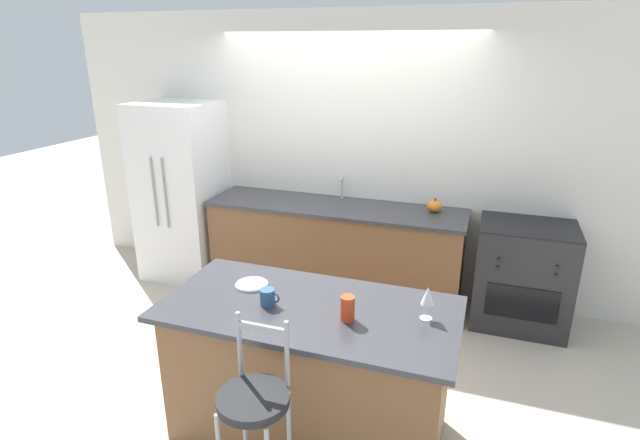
{
  "coord_description": "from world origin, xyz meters",
  "views": [
    {
      "loc": [
        1.35,
        -3.94,
        2.39
      ],
      "look_at": [
        0.17,
        -0.55,
        1.12
      ],
      "focal_mm": 28.0,
      "sensor_mm": 36.0,
      "label": 1
    }
  ],
  "objects_px": {
    "oven_range": "(522,275)",
    "pumpkin_decoration": "(435,206)",
    "dinner_plate": "(252,284)",
    "refrigerator": "(183,192)",
    "bar_stool_near": "(255,420)",
    "coffee_mug": "(268,297)",
    "tumbler_cup": "(348,308)",
    "wine_glass": "(428,296)"
  },
  "relations": [
    {
      "from": "dinner_plate",
      "to": "tumbler_cup",
      "type": "xyz_separation_m",
      "value": [
        0.7,
        -0.21,
        0.06
      ]
    },
    {
      "from": "bar_stool_near",
      "to": "tumbler_cup",
      "type": "relative_size",
      "value": 7.82
    },
    {
      "from": "oven_range",
      "to": "pumpkin_decoration",
      "type": "relative_size",
      "value": 6.88
    },
    {
      "from": "oven_range",
      "to": "tumbler_cup",
      "type": "distance_m",
      "value": 2.28
    },
    {
      "from": "bar_stool_near",
      "to": "coffee_mug",
      "type": "xyz_separation_m",
      "value": [
        -0.2,
        0.61,
        0.34
      ]
    },
    {
      "from": "dinner_plate",
      "to": "coffee_mug",
      "type": "relative_size",
      "value": 1.71
    },
    {
      "from": "refrigerator",
      "to": "wine_glass",
      "type": "relative_size",
      "value": 9.28
    },
    {
      "from": "dinner_plate",
      "to": "pumpkin_decoration",
      "type": "bearing_deg",
      "value": 63.13
    },
    {
      "from": "oven_range",
      "to": "pumpkin_decoration",
      "type": "bearing_deg",
      "value": 173.49
    },
    {
      "from": "oven_range",
      "to": "coffee_mug",
      "type": "distance_m",
      "value": 2.53
    },
    {
      "from": "wine_glass",
      "to": "tumbler_cup",
      "type": "relative_size",
      "value": 1.36
    },
    {
      "from": "refrigerator",
      "to": "tumbler_cup",
      "type": "bearing_deg",
      "value": -38.94
    },
    {
      "from": "refrigerator",
      "to": "tumbler_cup",
      "type": "relative_size",
      "value": 12.59
    },
    {
      "from": "bar_stool_near",
      "to": "dinner_plate",
      "type": "relative_size",
      "value": 5.43
    },
    {
      "from": "pumpkin_decoration",
      "to": "tumbler_cup",
      "type": "bearing_deg",
      "value": -96.47
    },
    {
      "from": "dinner_plate",
      "to": "wine_glass",
      "type": "bearing_deg",
      "value": -2.4
    },
    {
      "from": "bar_stool_near",
      "to": "wine_glass",
      "type": "distance_m",
      "value": 1.12
    },
    {
      "from": "dinner_plate",
      "to": "coffee_mug",
      "type": "bearing_deg",
      "value": -43.43
    },
    {
      "from": "tumbler_cup",
      "to": "pumpkin_decoration",
      "type": "relative_size",
      "value": 1.08
    },
    {
      "from": "oven_range",
      "to": "wine_glass",
      "type": "height_order",
      "value": "wine_glass"
    },
    {
      "from": "bar_stool_near",
      "to": "dinner_plate",
      "type": "xyz_separation_m",
      "value": [
        -0.4,
        0.8,
        0.3
      ]
    },
    {
      "from": "bar_stool_near",
      "to": "dinner_plate",
      "type": "bearing_deg",
      "value": 116.68
    },
    {
      "from": "oven_range",
      "to": "coffee_mug",
      "type": "height_order",
      "value": "coffee_mug"
    },
    {
      "from": "tumbler_cup",
      "to": "pumpkin_decoration",
      "type": "distance_m",
      "value": 2.06
    },
    {
      "from": "refrigerator",
      "to": "coffee_mug",
      "type": "bearing_deg",
      "value": -45.49
    },
    {
      "from": "refrigerator",
      "to": "bar_stool_near",
      "type": "distance_m",
      "value": 3.24
    },
    {
      "from": "dinner_plate",
      "to": "wine_glass",
      "type": "xyz_separation_m",
      "value": [
        1.12,
        -0.05,
        0.13
      ]
    },
    {
      "from": "oven_range",
      "to": "pumpkin_decoration",
      "type": "distance_m",
      "value": 0.97
    },
    {
      "from": "pumpkin_decoration",
      "to": "dinner_plate",
      "type": "bearing_deg",
      "value": -116.87
    },
    {
      "from": "wine_glass",
      "to": "oven_range",
      "type": "bearing_deg",
      "value": 70.81
    },
    {
      "from": "bar_stool_near",
      "to": "oven_range",
      "type": "bearing_deg",
      "value": 62.36
    },
    {
      "from": "bar_stool_near",
      "to": "coffee_mug",
      "type": "bearing_deg",
      "value": 108.11
    },
    {
      "from": "coffee_mug",
      "to": "tumbler_cup",
      "type": "bearing_deg",
      "value": -1.52
    },
    {
      "from": "dinner_plate",
      "to": "refrigerator",
      "type": "bearing_deg",
      "value": 134.27
    },
    {
      "from": "pumpkin_decoration",
      "to": "refrigerator",
      "type": "bearing_deg",
      "value": -176.68
    },
    {
      "from": "oven_range",
      "to": "bar_stool_near",
      "type": "distance_m",
      "value": 2.89
    },
    {
      "from": "coffee_mug",
      "to": "tumbler_cup",
      "type": "xyz_separation_m",
      "value": [
        0.5,
        -0.01,
        0.02
      ]
    },
    {
      "from": "refrigerator",
      "to": "pumpkin_decoration",
      "type": "relative_size",
      "value": 13.54
    },
    {
      "from": "refrigerator",
      "to": "oven_range",
      "type": "height_order",
      "value": "refrigerator"
    },
    {
      "from": "oven_range",
      "to": "coffee_mug",
      "type": "relative_size",
      "value": 7.59
    },
    {
      "from": "bar_stool_near",
      "to": "tumbler_cup",
      "type": "distance_m",
      "value": 0.76
    },
    {
      "from": "refrigerator",
      "to": "dinner_plate",
      "type": "height_order",
      "value": "refrigerator"
    }
  ]
}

